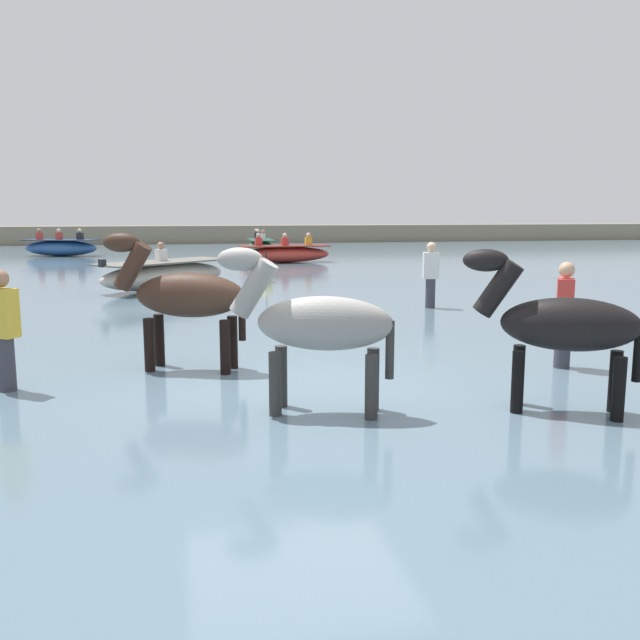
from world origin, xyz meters
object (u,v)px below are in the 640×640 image
horse_trailing_dark_bay (184,299)px  boat_mid_channel (285,254)px  person_spectator_far (4,338)px  boat_mid_outer (61,248)px  horse_flank_grey (317,328)px  boat_distant_east (164,275)px  person_wading_mid (431,279)px  boat_far_offshore (261,246)px  horse_lead_black (562,329)px  channel_buoy (266,275)px  person_wading_close (564,322)px

horse_trailing_dark_bay → boat_mid_channel: (4.02, 17.62, -0.56)m
horse_trailing_dark_bay → person_spectator_far: bearing=-162.3°
boat_mid_outer → boat_mid_channel: bearing=-32.6°
horse_trailing_dark_bay → horse_flank_grey: 2.50m
horse_flank_grey → boat_distant_east: (-1.66, 11.31, -0.49)m
boat_mid_channel → person_wading_mid: size_ratio=2.23×
boat_far_offshore → boat_mid_outer: 8.94m
horse_trailing_dark_bay → boat_mid_outer: (-5.11, 23.46, -0.53)m
horse_lead_black → boat_far_offshore: bearing=89.5°
person_spectator_far → channel_buoy: 11.84m
horse_trailing_dark_bay → boat_far_offshore: horse_trailing_dark_bay is taller
horse_trailing_dark_bay → person_wading_close: (4.72, -0.87, -0.31)m
person_wading_mid → person_spectator_far: same height
boat_distant_east → person_wading_close: 11.26m
boat_far_offshore → channel_buoy: (-1.46, -13.36, -0.14)m
boat_mid_outer → person_wading_mid: size_ratio=2.17×
person_wading_close → person_spectator_far: same height
person_wading_close → channel_buoy: bearing=101.8°
boat_mid_channel → boat_mid_outer: boat_mid_outer is taller
boat_far_offshore → person_spectator_far: bearing=-103.4°
horse_flank_grey → person_wading_mid: (3.78, 6.78, -0.26)m
person_wading_close → boat_distant_east: bearing=117.1°
boat_distant_east → channel_buoy: (2.77, 1.23, -0.17)m
horse_flank_grey → person_spectator_far: size_ratio=1.17×
horse_lead_black → channel_buoy: horse_lead_black is taller
horse_lead_black → boat_mid_outer: (-8.72, 26.08, -0.47)m
person_wading_mid → channel_buoy: size_ratio=1.86×
horse_lead_black → channel_buoy: size_ratio=2.15×
horse_trailing_dark_bay → person_wading_close: size_ratio=1.22×
horse_lead_black → boat_mid_outer: size_ratio=0.53×
person_spectator_far → boat_far_offshore: bearing=76.6°
horse_trailing_dark_bay → horse_flank_grey: (1.25, -2.16, -0.05)m
boat_mid_outer → person_spectator_far: 24.29m
boat_far_offshore → horse_lead_black: bearing=-90.5°
person_spectator_far → horse_lead_black: bearing=-19.7°
boat_mid_outer → person_spectator_far: (3.14, -24.09, 0.22)m
person_spectator_far → channel_buoy: bearing=68.5°
horse_lead_black → boat_far_offshore: size_ratio=0.58×
person_spectator_far → channel_buoy: size_ratio=1.86×
horse_trailing_dark_bay → horse_flank_grey: horse_trailing_dark_bay is taller
horse_flank_grey → boat_distant_east: bearing=98.3°
boat_distant_east → boat_mid_channel: boat_distant_east is taller
horse_flank_grey → boat_mid_outer: 26.40m
horse_trailing_dark_bay → person_spectator_far: (-1.97, -0.63, -0.31)m
boat_far_offshore → person_spectator_far: (-5.80, -24.37, 0.26)m
horse_lead_black → horse_trailing_dark_bay: bearing=144.0°
horse_trailing_dark_bay → boat_mid_outer: 24.01m
horse_flank_grey → person_wading_close: 3.71m
horse_flank_grey → boat_mid_channel: 19.98m
boat_far_offshore → horse_flank_grey: bearing=-95.7°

